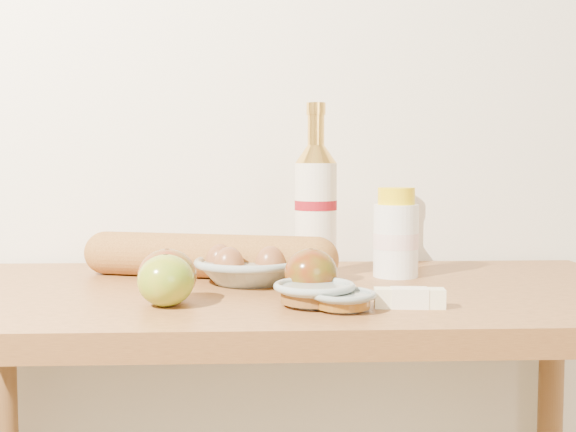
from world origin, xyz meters
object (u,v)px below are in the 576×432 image
(bourbon_bottle, at_px, (316,206))
(egg_bowl, at_px, (248,267))
(baguette, at_px, (207,256))
(cream_bottle, at_px, (396,235))
(table, at_px, (287,362))

(bourbon_bottle, distance_m, egg_bowl, 0.17)
(bourbon_bottle, height_order, egg_bowl, bourbon_bottle)
(bourbon_bottle, height_order, baguette, bourbon_bottle)
(egg_bowl, bearing_deg, baguette, 142.20)
(cream_bottle, relative_size, egg_bowl, 0.77)
(cream_bottle, distance_m, baguette, 0.34)
(table, xyz_separation_m, cream_bottle, (0.20, 0.11, 0.20))
(egg_bowl, height_order, baguette, baguette)
(baguette, bearing_deg, bourbon_bottle, 19.40)
(table, relative_size, cream_bottle, 7.52)
(bourbon_bottle, bearing_deg, cream_bottle, 2.76)
(cream_bottle, bearing_deg, table, -154.70)
(table, relative_size, baguette, 2.53)
(table, distance_m, cream_bottle, 0.30)
(bourbon_bottle, relative_size, cream_bottle, 1.94)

